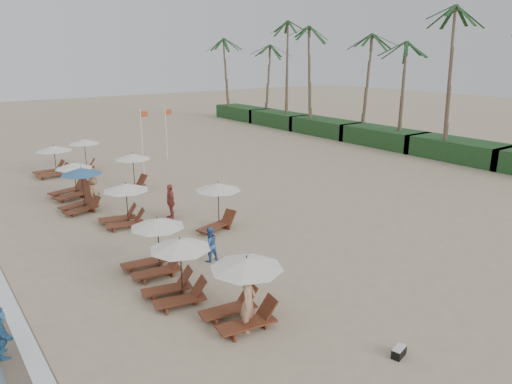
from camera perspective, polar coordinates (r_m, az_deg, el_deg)
ground at (r=20.37m, az=7.09°, el=-7.57°), size 160.00×160.00×0.00m
shrub_hedge at (r=45.33m, az=15.01°, el=6.39°), size 3.20×53.00×1.60m
palm_row at (r=45.25m, az=14.89°, el=17.99°), size 7.00×52.00×12.30m
lounger_station_0 at (r=15.10m, az=-1.75°, el=-11.58°), size 2.59×2.34×2.15m
lounger_station_1 at (r=16.60m, az=-9.56°, el=-9.09°), size 2.41×2.13×2.19m
lounger_station_2 at (r=18.78m, az=-12.22°, el=-6.41°), size 2.47×2.10×2.16m
lounger_station_3 at (r=24.18m, az=-15.66°, el=-1.35°), size 2.52×2.25×2.10m
lounger_station_4 at (r=27.06m, az=-20.42°, el=0.34°), size 2.48×2.20×2.36m
lounger_station_5 at (r=29.93m, az=-21.35°, el=1.19°), size 2.68×2.50×2.06m
lounger_station_6 at (r=35.64m, az=-23.31°, el=3.48°), size 2.70×2.43×2.09m
inland_station_0 at (r=22.80m, az=-4.74°, el=-1.09°), size 2.68×2.24×2.22m
inland_station_1 at (r=30.38m, az=-14.73°, el=2.81°), size 2.71×2.24×2.22m
inland_station_2 at (r=36.67m, az=-20.01°, el=4.79°), size 2.55×2.24×2.22m
beachgoer_near at (r=14.81m, az=-0.93°, el=-13.02°), size 0.83×0.77×1.90m
beachgoer_mid_a at (r=19.52m, az=-5.60°, el=-6.25°), size 0.72×0.56×1.48m
beachgoer_far_a at (r=24.66m, az=-10.24°, el=-1.13°), size 0.64×1.14×1.83m
beachgoer_far_b at (r=27.79m, az=-18.89°, el=0.12°), size 0.97×1.00×1.73m
duffel_bag at (r=14.65m, az=16.77°, el=-17.88°), size 0.56×0.37×0.28m
flag_pole_near at (r=34.29m, az=-13.48°, el=6.36°), size 0.60×0.08×4.55m
flag_pole_far at (r=38.63m, az=-10.69°, el=7.28°), size 0.60×0.08×4.14m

